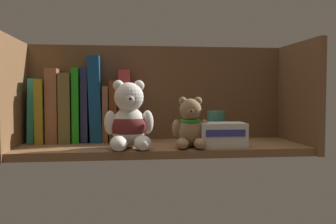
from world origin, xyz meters
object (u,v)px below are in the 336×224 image
at_px(book_2, 55,106).
at_px(book_4, 78,105).
at_px(pillar_candle, 216,127).
at_px(book_5, 86,105).
at_px(book_8, 114,111).
at_px(book_7, 106,114).
at_px(book_3, 68,108).
at_px(book_1, 44,111).
at_px(book_10, 134,113).
at_px(book_0, 35,111).
at_px(teddy_bear_smaller, 190,126).
at_px(book_9, 124,106).
at_px(book_6, 96,99).
at_px(small_product_box, 222,135).
at_px(teddy_bear_larger, 129,122).

relative_size(book_2, book_4, 0.99).
relative_size(book_4, pillar_candle, 2.34).
bearing_deg(book_5, book_8, 0.00).
distance_m(book_7, book_8, 0.02).
height_order(book_3, book_4, book_4).
height_order(book_1, book_10, book_1).
xyz_separation_m(book_0, teddy_bear_smaller, (0.42, -0.17, -0.03)).
distance_m(book_9, book_10, 0.04).
xyz_separation_m(book_6, book_9, (0.08, 0.00, -0.02)).
bearing_deg(small_product_box, book_3, 158.88).
bearing_deg(pillar_candle, book_9, 164.05).
bearing_deg(book_2, pillar_candle, -9.20).
distance_m(book_10, small_product_box, 0.28).
bearing_deg(book_5, book_7, 0.00).
bearing_deg(teddy_bear_smaller, book_2, 155.67).
bearing_deg(small_product_box, book_7, 152.35).
xyz_separation_m(book_0, book_6, (0.17, 0.00, 0.03)).
relative_size(book_1, book_2, 0.85).
xyz_separation_m(book_9, teddy_bear_larger, (0.01, -0.16, -0.03)).
relative_size(book_3, book_4, 0.93).
xyz_separation_m(book_8, pillar_candle, (0.29, -0.07, -0.04)).
distance_m(book_3, pillar_candle, 0.43).
xyz_separation_m(book_2, teddy_bear_larger, (0.21, -0.16, -0.04)).
bearing_deg(teddy_bear_larger, book_10, 83.57).
bearing_deg(book_4, book_1, 180.00).
bearing_deg(teddy_bear_larger, book_4, 132.52).
distance_m(book_0, book_4, 0.12).
bearing_deg(pillar_candle, book_8, 165.67).
xyz_separation_m(book_7, teddy_bear_larger, (0.07, -0.16, -0.01)).
distance_m(book_5, book_8, 0.08).
xyz_separation_m(book_5, teddy_bear_larger, (0.12, -0.16, -0.04)).
bearing_deg(book_7, book_2, 180.00).
relative_size(book_0, teddy_bear_larger, 1.04).
bearing_deg(small_product_box, book_2, 160.42).
bearing_deg(book_5, teddy_bear_larger, -52.20).
bearing_deg(book_0, book_9, 0.00).
xyz_separation_m(book_0, teddy_bear_larger, (0.26, -0.16, -0.02)).
xyz_separation_m(book_9, pillar_candle, (0.26, -0.07, -0.06)).
distance_m(book_5, book_6, 0.03).
xyz_separation_m(book_10, pillar_candle, (0.23, -0.07, -0.04)).
height_order(book_9, teddy_bear_larger, book_9).
bearing_deg(book_6, small_product_box, -25.62).
bearing_deg(book_1, book_3, 0.00).
xyz_separation_m(book_1, teddy_bear_smaller, (0.40, -0.17, -0.03)).
xyz_separation_m(book_2, book_8, (0.17, 0.00, -0.02)).
bearing_deg(book_10, book_5, 180.00).
bearing_deg(book_5, book_6, 0.00).
height_order(book_4, teddy_bear_smaller, book_4).
height_order(book_3, book_9, book_9).
xyz_separation_m(book_10, teddy_bear_larger, (-0.02, -0.16, -0.01)).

